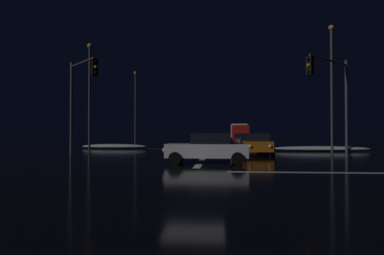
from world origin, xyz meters
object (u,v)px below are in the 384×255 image
at_px(sedan_orange, 257,144).
at_px(sedan_white_crossing, 208,148).
at_px(box_truck, 239,133).
at_px(traffic_signal_nw, 80,89).
at_px(sedan_gray, 246,141).
at_px(streetlamp_left_far, 135,103).
at_px(sedan_black, 252,142).
at_px(streetlamp_right_near, 332,80).
at_px(sedan_blue, 240,139).
at_px(traffic_signal_ne, 332,88).
at_px(streetlamp_left_near, 90,89).
at_px(sedan_red, 242,140).

relative_size(sedan_orange, sedan_white_crossing, 1.00).
bearing_deg(sedan_white_crossing, box_truck, 84.31).
relative_size(sedan_white_crossing, traffic_signal_nw, 0.66).
height_order(sedan_gray, streetlamp_left_far, streetlamp_left_far).
distance_m(sedan_black, streetlamp_right_near, 8.26).
xyz_separation_m(sedan_black, sedan_gray, (-0.01, 6.70, 0.00)).
height_order(sedan_gray, sedan_blue, same).
relative_size(sedan_white_crossing, streetlamp_left_far, 0.44).
relative_size(traffic_signal_nw, streetlamp_left_far, 0.67).
xyz_separation_m(sedan_orange, traffic_signal_nw, (-11.98, -2.83, 3.71)).
height_order(sedan_blue, streetlamp_right_near, streetlamp_right_near).
distance_m(sedan_orange, sedan_white_crossing, 7.96).
bearing_deg(traffic_signal_nw, box_truck, 68.98).
bearing_deg(sedan_gray, sedan_white_crossing, -100.05).
relative_size(box_truck, streetlamp_left_far, 0.85).
distance_m(box_truck, streetlamp_right_near, 26.78).
distance_m(sedan_orange, streetlamp_right_near, 8.86).
height_order(sedan_orange, sedan_white_crossing, same).
distance_m(box_truck, traffic_signal_ne, 32.64).
bearing_deg(streetlamp_left_far, traffic_signal_nw, -85.37).
xyz_separation_m(sedan_blue, streetlamp_right_near, (6.29, -19.18, 5.09)).
distance_m(sedan_black, sedan_gray, 6.70).
bearing_deg(sedan_orange, streetlamp_left_near, 165.85).
bearing_deg(box_truck, sedan_gray, -90.71).
height_order(traffic_signal_ne, streetlamp_left_near, streetlamp_left_near).
bearing_deg(traffic_signal_ne, sedan_orange, 144.83).
distance_m(sedan_red, streetlamp_left_far, 14.76).
relative_size(traffic_signal_nw, streetlamp_right_near, 0.64).
distance_m(sedan_orange, streetlamp_left_far, 24.34).
xyz_separation_m(box_truck, streetlamp_right_near, (6.03, -25.75, 4.19)).
relative_size(sedan_black, sedan_blue, 1.00).
distance_m(sedan_blue, traffic_signal_nw, 28.44).
bearing_deg(sedan_gray, sedan_red, 91.40).
xyz_separation_m(traffic_signal_nw, streetlamp_left_far, (-1.80, 22.30, 1.08)).
height_order(sedan_black, sedan_blue, same).
bearing_deg(sedan_red, sedan_white_crossing, -97.66).
distance_m(traffic_signal_ne, traffic_signal_nw, 16.32).
bearing_deg(streetlamp_left_far, sedan_orange, -54.71).
bearing_deg(sedan_red, sedan_gray, -88.60).
bearing_deg(sedan_white_crossing, sedan_blue, 83.56).
bearing_deg(traffic_signal_nw, sedan_blue, 64.68).
height_order(sedan_black, streetlamp_left_far, streetlamp_left_far).
bearing_deg(sedan_black, streetlamp_left_far, 134.62).
distance_m(sedan_black, streetlamp_left_far, 20.40).
bearing_deg(sedan_red, sedan_blue, 89.17).
xyz_separation_m(sedan_orange, sedan_gray, (0.13, 12.06, 0.00)).
xyz_separation_m(sedan_orange, traffic_signal_ne, (4.33, -3.05, 3.63)).
xyz_separation_m(sedan_gray, traffic_signal_ne, (4.21, -15.12, 3.63)).
distance_m(sedan_gray, streetlamp_left_near, 16.97).
relative_size(sedan_blue, streetlamp_right_near, 0.42).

